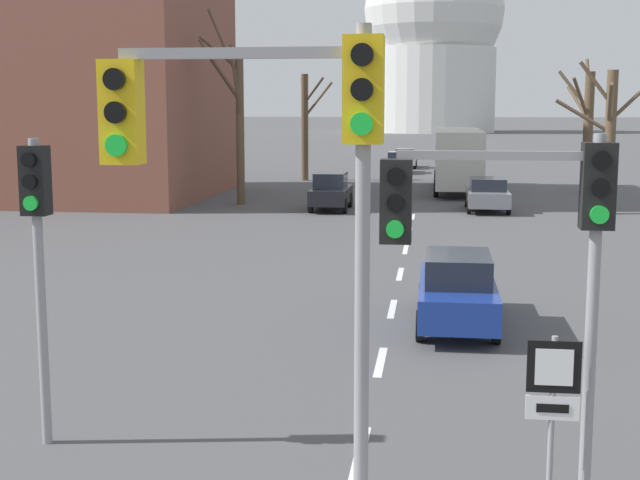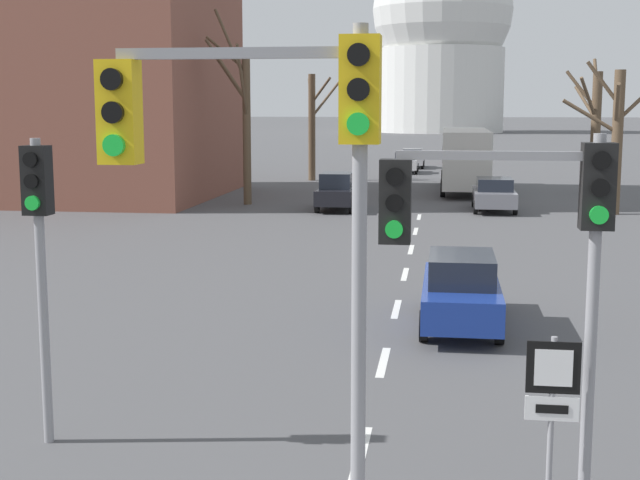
# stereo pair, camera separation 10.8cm
# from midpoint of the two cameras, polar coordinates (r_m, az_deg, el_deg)

# --- Properties ---
(lane_stripe_1) EXTENTS (0.16, 2.00, 0.01)m
(lane_stripe_1) POSITION_cam_midpoint_polar(r_m,az_deg,el_deg) (12.80, 2.35, -13.42)
(lane_stripe_1) COLOR silver
(lane_stripe_1) RESTS_ON ground_plane
(lane_stripe_2) EXTENTS (0.16, 2.00, 0.01)m
(lane_stripe_2) POSITION_cam_midpoint_polar(r_m,az_deg,el_deg) (17.05, 3.72, -7.78)
(lane_stripe_2) COLOR silver
(lane_stripe_2) RESTS_ON ground_plane
(lane_stripe_3) EXTENTS (0.16, 2.00, 0.01)m
(lane_stripe_3) POSITION_cam_midpoint_polar(r_m,az_deg,el_deg) (21.40, 4.51, -4.41)
(lane_stripe_3) COLOR silver
(lane_stripe_3) RESTS_ON ground_plane
(lane_stripe_4) EXTENTS (0.16, 2.00, 0.01)m
(lane_stripe_4) POSITION_cam_midpoint_polar(r_m,az_deg,el_deg) (25.80, 5.03, -2.18)
(lane_stripe_4) COLOR silver
(lane_stripe_4) RESTS_ON ground_plane
(lane_stripe_5) EXTENTS (0.16, 2.00, 0.01)m
(lane_stripe_5) POSITION_cam_midpoint_polar(r_m,az_deg,el_deg) (30.23, 5.40, -0.60)
(lane_stripe_5) COLOR silver
(lane_stripe_5) RESTS_ON ground_plane
(lane_stripe_6) EXTENTS (0.16, 2.00, 0.01)m
(lane_stripe_6) POSITION_cam_midpoint_polar(r_m,az_deg,el_deg) (34.68, 5.67, 0.57)
(lane_stripe_6) COLOR silver
(lane_stripe_6) RESTS_ON ground_plane
(lane_stripe_7) EXTENTS (0.16, 2.00, 0.01)m
(lane_stripe_7) POSITION_cam_midpoint_polar(r_m,az_deg,el_deg) (39.14, 5.88, 1.48)
(lane_stripe_7) COLOR silver
(lane_stripe_7) RESTS_ON ground_plane
(traffic_signal_near_right) EXTENTS (2.58, 0.34, 4.50)m
(traffic_signal_near_right) POSITION_cam_midpoint_polar(r_m,az_deg,el_deg) (10.24, 12.52, 0.62)
(traffic_signal_near_right) COLOR gray
(traffic_signal_near_right) RESTS_ON ground_plane
(traffic_signal_near_left) EXTENTS (0.36, 0.34, 4.36)m
(traffic_signal_near_left) POSITION_cam_midpoint_polar(r_m,az_deg,el_deg) (12.98, -17.86, 0.46)
(traffic_signal_near_left) COLOR gray
(traffic_signal_near_left) RESTS_ON ground_plane
(traffic_signal_centre_tall) EXTENTS (2.61, 0.34, 5.52)m
(traffic_signal_centre_tall) POSITION_cam_midpoint_polar(r_m,az_deg,el_deg) (8.16, -2.99, 4.39)
(traffic_signal_centre_tall) COLOR gray
(traffic_signal_centre_tall) RESTS_ON ground_plane
(route_sign_post) EXTENTS (0.60, 0.08, 2.25)m
(route_sign_post) POSITION_cam_midpoint_polar(r_m,az_deg,el_deg) (10.54, 14.38, -9.84)
(route_sign_post) COLOR gray
(route_sign_post) RESTS_ON ground_plane
(sedan_near_left) EXTENTS (1.78, 3.88, 1.54)m
(sedan_near_left) POSITION_cam_midpoint_polar(r_m,az_deg,el_deg) (64.99, 5.00, 4.99)
(sedan_near_left) COLOR silver
(sedan_near_left) RESTS_ON ground_plane
(sedan_near_right) EXTENTS (1.71, 4.54, 1.64)m
(sedan_near_right) POSITION_cam_midpoint_polar(r_m,az_deg,el_deg) (19.71, 8.62, -3.16)
(sedan_near_right) COLOR navy
(sedan_near_right) RESTS_ON ground_plane
(sedan_mid_centre) EXTENTS (1.79, 4.20, 1.49)m
(sedan_mid_centre) POSITION_cam_midpoint_polar(r_m,az_deg,el_deg) (70.61, 5.44, 5.24)
(sedan_mid_centre) COLOR #B7B7BC
(sedan_mid_centre) RESTS_ON ground_plane
(sedan_far_left) EXTENTS (1.69, 4.17, 1.49)m
(sedan_far_left) POSITION_cam_midpoint_polar(r_m,az_deg,el_deg) (76.91, 8.68, 5.46)
(sedan_far_left) COLOR maroon
(sedan_far_left) RESTS_ON ground_plane
(sedan_far_right) EXTENTS (1.93, 4.50, 1.54)m
(sedan_far_right) POSITION_cam_midpoint_polar(r_m,az_deg,el_deg) (41.86, 10.60, 2.91)
(sedan_far_right) COLOR slate
(sedan_far_right) RESTS_ON ground_plane
(sedan_distant_centre) EXTENTS (1.74, 4.00, 1.76)m
(sedan_distant_centre) POSITION_cam_midpoint_polar(r_m,az_deg,el_deg) (41.41, 0.63, 3.13)
(sedan_distant_centre) COLOR black
(sedan_distant_centre) RESTS_ON ground_plane
(city_bus) EXTENTS (2.66, 10.80, 3.48)m
(city_bus) POSITION_cam_midpoint_polar(r_m,az_deg,el_deg) (51.07, 8.77, 5.38)
(city_bus) COLOR beige
(city_bus) RESTS_ON ground_plane
(bare_tree_left_near) EXTENTS (2.23, 2.71, 9.33)m
(bare_tree_left_near) POSITION_cam_midpoint_polar(r_m,az_deg,el_deg) (43.80, -5.41, 7.99)
(bare_tree_left_near) COLOR brown
(bare_tree_left_near) RESTS_ON ground_plane
(bare_tree_right_near) EXTENTS (4.91, 2.61, 6.78)m
(bare_tree_right_near) POSITION_cam_midpoint_polar(r_m,az_deg,el_deg) (41.74, 17.98, 6.41)
(bare_tree_right_near) COLOR brown
(bare_tree_right_near) RESTS_ON ground_plane
(bare_tree_left_far) EXTENTS (2.17, 2.59, 6.85)m
(bare_tree_left_far) POSITION_cam_midpoint_polar(r_m,az_deg,el_deg) (58.17, -0.98, 7.46)
(bare_tree_left_far) COLOR brown
(bare_tree_left_far) RESTS_ON ground_plane
(bare_tree_right_far) EXTENTS (1.93, 3.31, 7.41)m
(bare_tree_right_far) POSITION_cam_midpoint_polar(r_m,az_deg,el_deg) (51.31, 16.63, 6.96)
(bare_tree_right_far) COLOR brown
(bare_tree_right_far) RESTS_ON ground_plane
(capitol_dome) EXTENTS (25.54, 25.54, 36.07)m
(capitol_dome) POSITION_cam_midpoint_polar(r_m,az_deg,el_deg) (169.01, 7.26, 12.83)
(capitol_dome) COLOR silver
(capitol_dome) RESTS_ON ground_plane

